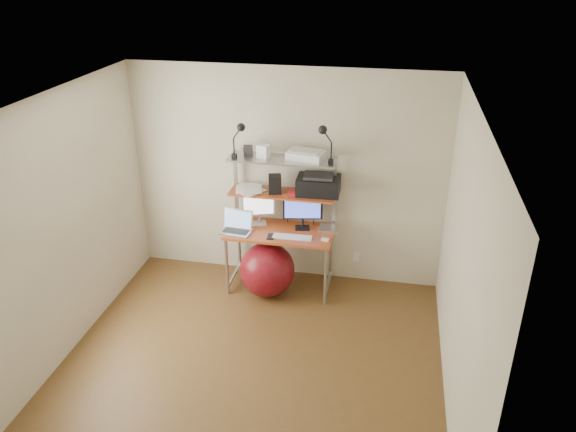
% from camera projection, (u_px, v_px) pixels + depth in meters
% --- Properties ---
extents(room, '(3.60, 3.60, 3.60)m').
position_uv_depth(room, '(245.00, 252.00, 4.80)').
color(room, brown).
rests_on(room, ground).
extents(computer_desk, '(1.20, 0.60, 1.57)m').
position_uv_depth(computer_desk, '(281.00, 211.00, 6.26)').
color(computer_desk, '#BD4C24').
rests_on(computer_desk, ground).
extents(desktop, '(1.20, 0.60, 0.00)m').
position_uv_depth(desktop, '(280.00, 231.00, 6.29)').
color(desktop, '#BD4C24').
rests_on(desktop, computer_desk).
extents(mid_shelf, '(1.18, 0.34, 0.00)m').
position_uv_depth(mid_shelf, '(282.00, 192.00, 6.23)').
color(mid_shelf, '#BD4C24').
rests_on(mid_shelf, computer_desk).
extents(top_shelf, '(1.18, 0.34, 0.00)m').
position_uv_depth(top_shelf, '(282.00, 158.00, 6.06)').
color(top_shelf, '#A2A2A6').
rests_on(top_shelf, computer_desk).
extents(floor, '(3.60, 3.60, 0.00)m').
position_uv_depth(floor, '(250.00, 367.00, 5.34)').
color(floor, brown).
rests_on(floor, ground).
extents(wall_outlet, '(0.08, 0.01, 0.12)m').
position_uv_depth(wall_outlet, '(356.00, 257.00, 6.64)').
color(wall_outlet, white).
rests_on(wall_outlet, room).
extents(monitor_silver, '(0.36, 0.18, 0.42)m').
position_uv_depth(monitor_silver, '(259.00, 206.00, 6.36)').
color(monitor_silver, silver).
rests_on(monitor_silver, desktop).
extents(monitor_black, '(0.44, 0.15, 0.45)m').
position_uv_depth(monitor_black, '(303.00, 210.00, 6.26)').
color(monitor_black, black).
rests_on(monitor_black, desktop).
extents(laptop, '(0.36, 0.31, 0.30)m').
position_uv_depth(laptop, '(237.00, 227.00, 6.27)').
color(laptop, silver).
rests_on(laptop, desktop).
extents(keyboard, '(0.43, 0.14, 0.01)m').
position_uv_depth(keyboard, '(292.00, 237.00, 6.14)').
color(keyboard, white).
rests_on(keyboard, desktop).
extents(mouse, '(0.09, 0.06, 0.02)m').
position_uv_depth(mouse, '(325.00, 239.00, 6.08)').
color(mouse, white).
rests_on(mouse, desktop).
extents(mac_mini, '(0.22, 0.22, 0.04)m').
position_uv_depth(mac_mini, '(329.00, 229.00, 6.29)').
color(mac_mini, silver).
rests_on(mac_mini, desktop).
extents(phone, '(0.08, 0.14, 0.01)m').
position_uv_depth(phone, '(271.00, 236.00, 6.16)').
color(phone, black).
rests_on(phone, desktop).
extents(printer, '(0.48, 0.34, 0.22)m').
position_uv_depth(printer, '(318.00, 185.00, 6.16)').
color(printer, black).
rests_on(printer, mid_shelf).
extents(nas_cube, '(0.17, 0.17, 0.20)m').
position_uv_depth(nas_cube, '(275.00, 184.00, 6.19)').
color(nas_cube, black).
rests_on(nas_cube, mid_shelf).
extents(red_box, '(0.18, 0.14, 0.04)m').
position_uv_depth(red_box, '(295.00, 193.00, 6.15)').
color(red_box, red).
rests_on(red_box, mid_shelf).
extents(scanner, '(0.42, 0.32, 0.10)m').
position_uv_depth(scanner, '(306.00, 155.00, 6.02)').
color(scanner, white).
rests_on(scanner, top_shelf).
extents(box_white, '(0.15, 0.14, 0.15)m').
position_uv_depth(box_white, '(264.00, 151.00, 6.05)').
color(box_white, white).
rests_on(box_white, top_shelf).
extents(box_grey, '(0.12, 0.12, 0.10)m').
position_uv_depth(box_grey, '(248.00, 150.00, 6.16)').
color(box_grey, '#2D2C2F').
rests_on(box_grey, top_shelf).
extents(clip_lamp_left, '(0.16, 0.09, 0.40)m').
position_uv_depth(clip_lamp_left, '(240.00, 133.00, 5.92)').
color(clip_lamp_left, black).
rests_on(clip_lamp_left, top_shelf).
extents(clip_lamp_right, '(0.17, 0.09, 0.42)m').
position_uv_depth(clip_lamp_right, '(324.00, 136.00, 5.77)').
color(clip_lamp_right, black).
rests_on(clip_lamp_right, top_shelf).
extents(exercise_ball, '(0.63, 0.63, 0.63)m').
position_uv_depth(exercise_ball, '(267.00, 270.00, 6.35)').
color(exercise_ball, maroon).
rests_on(exercise_ball, floor).
extents(paper_stack, '(0.39, 0.42, 0.02)m').
position_uv_depth(paper_stack, '(249.00, 189.00, 6.30)').
color(paper_stack, white).
rests_on(paper_stack, mid_shelf).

